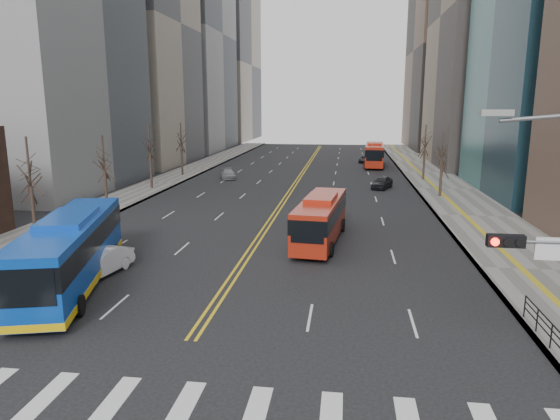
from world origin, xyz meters
TOP-DOWN VIEW (x-y plane):
  - ground at (0.00, 0.00)m, footprint 220.00×220.00m
  - sidewalk_right at (17.50, 45.00)m, footprint 7.00×130.00m
  - sidewalk_left at (-16.50, 45.00)m, footprint 5.00×130.00m
  - crosswalk at (0.00, 0.00)m, footprint 26.70×4.00m
  - centerline at (0.00, 55.00)m, footprint 0.55×100.00m
  - office_towers at (0.12, 68.51)m, footprint 83.00×134.00m
  - pedestrian_railing at (14.30, 6.00)m, footprint 0.06×6.06m
  - street_trees at (-7.18, 34.55)m, footprint 35.20×47.20m
  - blue_bus at (-8.24, 10.50)m, footprint 6.21×13.58m
  - red_bus_near at (4.48, 20.86)m, footprint 3.48×10.69m
  - red_bus_far at (10.52, 66.57)m, footprint 3.45×12.01m
  - car_white at (-7.61, 12.12)m, footprint 2.50×4.91m
  - car_dark_mid at (10.35, 44.92)m, footprint 3.04×4.52m
  - car_silver at (-9.22, 50.23)m, footprint 2.99×4.65m
  - car_dark_far at (9.26, 71.54)m, footprint 2.37×4.12m

SIDE VIEW (x-z plane):
  - ground at x=0.00m, z-range 0.00..0.00m
  - crosswalk at x=0.00m, z-range 0.00..0.01m
  - centerline at x=0.00m, z-range 0.00..0.01m
  - sidewalk_right at x=17.50m, z-range 0.00..0.15m
  - sidewalk_left at x=-16.50m, z-range 0.00..0.15m
  - car_dark_far at x=9.26m, z-range 0.00..1.08m
  - car_silver at x=-9.22m, z-range 0.00..1.25m
  - car_dark_mid at x=10.35m, z-range 0.00..1.43m
  - car_white at x=-7.61m, z-range 0.00..1.54m
  - pedestrian_railing at x=14.30m, z-range 0.31..1.33m
  - red_bus_near at x=4.48m, z-range 0.19..3.54m
  - blue_bus at x=-8.24m, z-range 0.09..3.94m
  - red_bus_far at x=10.52m, z-range 0.21..3.96m
  - street_trees at x=-7.18m, z-range 1.07..8.67m
  - office_towers at x=0.12m, z-range -5.08..52.92m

